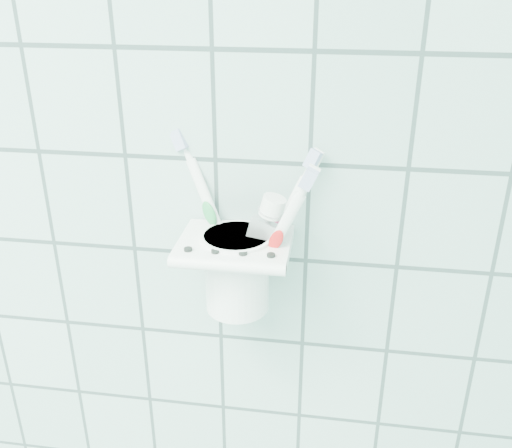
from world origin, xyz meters
TOP-DOWN VIEW (x-y plane):
  - holder_bracket at (0.64, 1.15)m, footprint 0.12×0.10m
  - cup at (0.64, 1.16)m, footprint 0.08×0.08m
  - toothbrush_pink at (0.65, 1.16)m, footprint 0.08×0.05m
  - toothbrush_blue at (0.65, 1.17)m, footprint 0.08×0.03m
  - toothbrush_orange at (0.65, 1.16)m, footprint 0.07×0.04m
  - toothpaste_tube at (0.65, 1.16)m, footprint 0.06×0.04m

SIDE VIEW (x-z plane):
  - cup at x=0.64m, z-range 1.21..1.30m
  - holder_bracket at x=0.64m, z-range 1.27..1.31m
  - toothpaste_tube at x=0.65m, z-range 1.22..1.36m
  - toothbrush_blue at x=0.65m, z-range 1.22..1.40m
  - toothbrush_orange at x=0.65m, z-range 1.22..1.40m
  - toothbrush_pink at x=0.65m, z-range 1.22..1.42m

